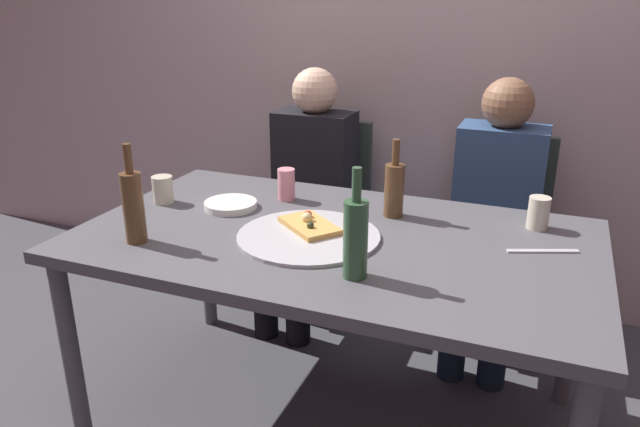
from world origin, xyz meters
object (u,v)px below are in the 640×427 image
Objects in this scene: wine_bottle at (394,188)px; guest_in_beanie at (495,209)px; tumbler_near at (539,213)px; soda_can at (286,184)px; table_knife at (543,251)px; plate_stack at (231,205)px; chair_right at (496,225)px; dining_table at (334,254)px; beer_bottle at (356,237)px; pizza_slice_last at (310,224)px; tumbler_far at (163,190)px; chair_left at (320,201)px; water_bottle at (133,205)px; pizza_tray at (309,236)px; guest_in_sweater at (308,185)px.

wine_bottle is 0.61m from guest_in_beanie.
soda_can reaches higher than tumbler_near.
table_knife is (0.94, -0.15, -0.06)m from soda_can.
chair_right is (0.89, 0.79, -0.24)m from plate_stack.
beer_bottle is at bearing -58.52° from dining_table.
table_knife is 0.83m from chair_right.
dining_table is 0.42m from soda_can.
beer_bottle reaches higher than wine_bottle.
beer_bottle reaches higher than chair_right.
tumbler_near is (0.62, 0.31, 0.12)m from dining_table.
pizza_slice_last is 1.30× the size of plate_stack.
table_knife is at bearing -14.67° from wine_bottle.
beer_bottle reaches higher than tumbler_far.
chair_left is (0.31, 0.83, -0.28)m from tumbler_far.
plate_stack is 0.88× the size of table_knife.
beer_bottle is at bearing -128.34° from tumbler_near.
table_knife is (0.65, 0.11, 0.07)m from dining_table.
soda_can is 0.63× the size of plate_stack.
tumbler_near is 1.21m from chair_left.
wine_bottle is 0.87× the size of water_bottle.
dining_table is 8.69× the size of plate_stack.
pizza_slice_last is 0.63m from tumbler_far.
pizza_tray is 1.46× the size of beer_bottle.
guest_in_beanie is at bearing 45.39° from water_bottle.
guest_in_sweater is (-0.54, 0.49, -0.20)m from wine_bottle.
guest_in_sweater is at bearing 103.48° from soda_can.
plate_stack reaches higher than table_knife.
soda_can is 0.23m from plate_stack.
table_knife is 1.33m from chair_left.
tumbler_near is 0.91× the size of soda_can.
water_bottle is at bearing -178.15° from beer_bottle.
guest_in_beanie is at bearing 169.86° from chair_left.
chair_left is at bearing 122.13° from table_knife.
soda_can reaches higher than pizza_slice_last.
water_bottle is 0.36× the size of chair_left.
plate_stack is at bearing -168.69° from tumbler_near.
soda_can is (-0.43, 0.02, -0.04)m from wine_bottle.
soda_can is (-0.30, 0.26, 0.13)m from dining_table.
dining_table is at bearing -4.76° from tumbler_far.
wine_bottle is (0.20, 0.30, 0.10)m from pizza_tray.
tumbler_near is at bearing 26.84° from water_bottle.
wine_bottle is 0.51m from beer_bottle.
chair_right is at bearing 59.06° from pizza_slice_last.
tumbler_near reaches higher than table_knife.
tumbler_near is at bearing 26.91° from dining_table.
water_bottle is 1.58m from chair_right.
chair_left is 0.87m from guest_in_beanie.
pizza_tray is at bearing 61.62° from chair_right.
pizza_tray is 0.56m from water_bottle.
chair_left is 0.77× the size of guest_in_sweater.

